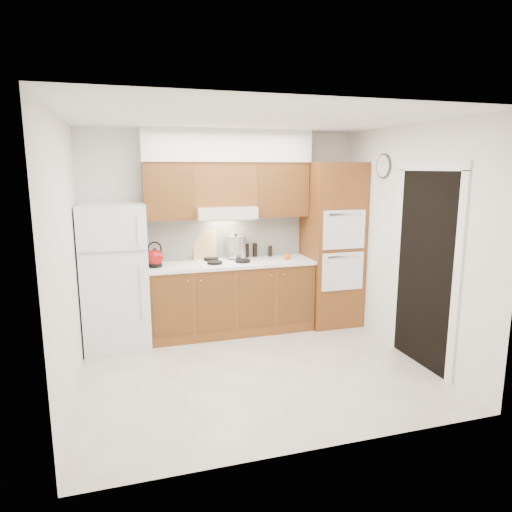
{
  "coord_description": "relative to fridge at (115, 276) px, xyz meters",
  "views": [
    {
      "loc": [
        -1.31,
        -4.4,
        2.13
      ],
      "look_at": [
        0.14,
        0.45,
        1.15
      ],
      "focal_mm": 32.0,
      "sensor_mm": 36.0,
      "label": 1
    }
  ],
  "objects": [
    {
      "name": "floor",
      "position": [
        1.41,
        -1.14,
        -0.86
      ],
      "size": [
        3.6,
        3.6,
        0.0
      ],
      "primitive_type": "plane",
      "color": "beige",
      "rests_on": "ground"
    },
    {
      "name": "ceiling",
      "position": [
        1.41,
        -1.14,
        1.74
      ],
      "size": [
        3.6,
        3.6,
        0.0
      ],
      "primitive_type": "plane",
      "color": "white",
      "rests_on": "wall_back"
    },
    {
      "name": "wall_back",
      "position": [
        1.41,
        0.36,
        0.44
      ],
      "size": [
        3.6,
        0.02,
        2.6
      ],
      "primitive_type": "cube",
      "color": "white",
      "rests_on": "floor"
    },
    {
      "name": "wall_left",
      "position": [
        -0.4,
        -1.14,
        0.44
      ],
      "size": [
        0.02,
        3.0,
        2.6
      ],
      "primitive_type": "cube",
      "color": "white",
      "rests_on": "floor"
    },
    {
      "name": "wall_right",
      "position": [
        3.21,
        -1.14,
        0.44
      ],
      "size": [
        0.02,
        3.0,
        2.6
      ],
      "primitive_type": "cube",
      "color": "white",
      "rests_on": "floor"
    },
    {
      "name": "fridge",
      "position": [
        0.0,
        0.0,
        0.0
      ],
      "size": [
        0.75,
        0.72,
        1.72
      ],
      "primitive_type": "cube",
      "color": "white",
      "rests_on": "floor"
    },
    {
      "name": "base_cabinets",
      "position": [
        1.43,
        0.06,
        -0.41
      ],
      "size": [
        2.11,
        0.6,
        0.9
      ],
      "primitive_type": "cube",
      "color": "brown",
      "rests_on": "floor"
    },
    {
      "name": "countertop",
      "position": [
        1.43,
        0.05,
        0.06
      ],
      "size": [
        2.13,
        0.62,
        0.04
      ],
      "primitive_type": "cube",
      "color": "white",
      "rests_on": "base_cabinets"
    },
    {
      "name": "backsplash",
      "position": [
        1.43,
        0.34,
        0.36
      ],
      "size": [
        2.11,
        0.03,
        0.56
      ],
      "primitive_type": "cube",
      "color": "white",
      "rests_on": "countertop"
    },
    {
      "name": "oven_cabinet",
      "position": [
        2.85,
        0.03,
        0.24
      ],
      "size": [
        0.7,
        0.65,
        2.2
      ],
      "primitive_type": "cube",
      "color": "brown",
      "rests_on": "floor"
    },
    {
      "name": "upper_cab_left",
      "position": [
        0.69,
        0.19,
        0.99
      ],
      "size": [
        0.63,
        0.33,
        0.7
      ],
      "primitive_type": "cube",
      "color": "brown",
      "rests_on": "wall_back"
    },
    {
      "name": "upper_cab_right",
      "position": [
        2.12,
        0.19,
        0.99
      ],
      "size": [
        0.73,
        0.33,
        0.7
      ],
      "primitive_type": "cube",
      "color": "brown",
      "rests_on": "wall_back"
    },
    {
      "name": "range_hood",
      "position": [
        1.38,
        0.13,
        0.71
      ],
      "size": [
        0.75,
        0.45,
        0.15
      ],
      "primitive_type": "cube",
      "color": "silver",
      "rests_on": "wall_back"
    },
    {
      "name": "upper_cab_over_hood",
      "position": [
        1.38,
        0.19,
        1.06
      ],
      "size": [
        0.75,
        0.33,
        0.55
      ],
      "primitive_type": "cube",
      "color": "brown",
      "rests_on": "range_hood"
    },
    {
      "name": "soffit",
      "position": [
        1.43,
        0.18,
        1.54
      ],
      "size": [
        2.13,
        0.36,
        0.4
      ],
      "primitive_type": "cube",
      "color": "silver",
      "rests_on": "wall_back"
    },
    {
      "name": "cooktop",
      "position": [
        1.38,
        0.07,
        0.09
      ],
      "size": [
        0.74,
        0.5,
        0.01
      ],
      "primitive_type": "cube",
      "color": "white",
      "rests_on": "countertop"
    },
    {
      "name": "doorway",
      "position": [
        3.19,
        -1.49,
        0.19
      ],
      "size": [
        0.02,
        0.9,
        2.1
      ],
      "primitive_type": "cube",
      "color": "black",
      "rests_on": "floor"
    },
    {
      "name": "wall_clock",
      "position": [
        3.19,
        -0.59,
        1.29
      ],
      "size": [
        0.02,
        0.3,
        0.3
      ],
      "primitive_type": "cylinder",
      "rotation": [
        0.0,
        1.57,
        0.0
      ],
      "color": "#3F3833",
      "rests_on": "wall_right"
    },
    {
      "name": "kettle",
      "position": [
        0.47,
        0.02,
        0.19
      ],
      "size": [
        0.27,
        0.27,
        0.21
      ],
      "primitive_type": "sphere",
      "rotation": [
        0.0,
        0.0,
        -0.34
      ],
      "color": "maroon",
      "rests_on": "countertop"
    },
    {
      "name": "cutting_board",
      "position": [
        1.14,
        0.29,
        0.28
      ],
      "size": [
        0.32,
        0.18,
        0.4
      ],
      "primitive_type": "cube",
      "rotation": [
        -0.21,
        0.0,
        -0.28
      ],
      "color": "tan",
      "rests_on": "countertop"
    },
    {
      "name": "stock_pot",
      "position": [
        1.54,
        0.2,
        0.25
      ],
      "size": [
        0.33,
        0.33,
        0.28
      ],
      "primitive_type": "cylinder",
      "rotation": [
        0.0,
        0.0,
        0.3
      ],
      "color": "silver",
      "rests_on": "cooktop"
    },
    {
      "name": "condiment_a",
      "position": [
        1.7,
        0.24,
        0.18
      ],
      "size": [
        0.07,
        0.07,
        0.2
      ],
      "primitive_type": "cylinder",
      "rotation": [
        0.0,
        0.0,
        -0.27
      ],
      "color": "black",
      "rests_on": "countertop"
    },
    {
      "name": "condiment_b",
      "position": [
        1.83,
        0.31,
        0.17
      ],
      "size": [
        0.07,
        0.07,
        0.19
      ],
      "primitive_type": "cylinder",
      "rotation": [
        0.0,
        0.0,
        0.28
      ],
      "color": "black",
      "rests_on": "countertop"
    },
    {
      "name": "condiment_c",
      "position": [
        2.03,
        0.26,
        0.15
      ],
      "size": [
        0.07,
        0.07,
        0.15
      ],
      "primitive_type": "cylinder",
      "rotation": [
        0.0,
        0.0,
        0.4
      ],
      "color": "black",
      "rests_on": "countertop"
    },
    {
      "name": "orange_near",
      "position": [
        2.18,
        0.01,
        0.12
      ],
      "size": [
        0.1,
        0.1,
        0.08
      ],
      "primitive_type": "sphere",
      "rotation": [
        0.0,
        0.0,
        -0.22
      ],
      "color": "#F3590C",
      "rests_on": "countertop"
    },
    {
      "name": "orange_far",
      "position": [
        2.2,
        0.04,
        0.12
      ],
      "size": [
        0.1,
        0.1,
        0.08
      ],
      "primitive_type": "sphere",
      "rotation": [
        0.0,
        0.0,
        0.32
      ],
      "color": "orange",
      "rests_on": "countertop"
    }
  ]
}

